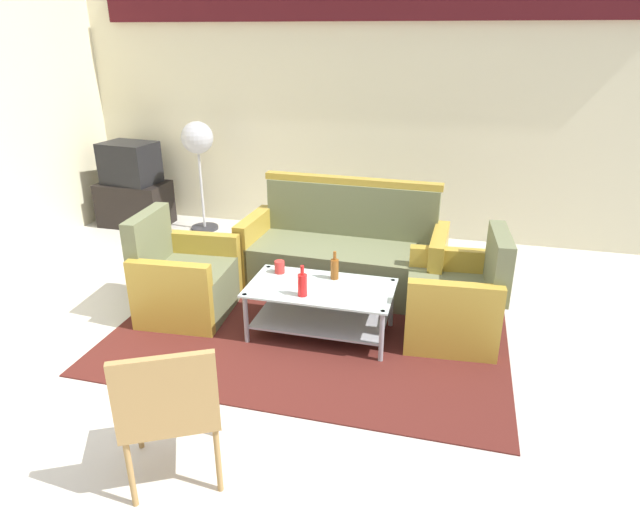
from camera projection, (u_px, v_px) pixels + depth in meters
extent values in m
plane|color=beige|center=(269.00, 371.00, 3.79)|extent=(14.00, 14.00, 0.00)
cube|color=beige|center=(357.00, 109.00, 5.99)|extent=(6.52, 0.12, 2.80)
cube|color=#4C1419|center=(359.00, 2.00, 5.50)|extent=(5.76, 0.08, 0.36)
cube|color=#511E19|center=(314.00, 324.00, 4.39)|extent=(3.00, 2.28, 0.01)
cube|color=#6B704C|center=(342.00, 267.00, 4.90)|extent=(1.62, 0.75, 0.42)
cube|color=#6B704C|center=(351.00, 209.00, 5.02)|extent=(1.60, 0.19, 0.48)
cube|color=#B79333|center=(437.00, 268.00, 4.65)|extent=(0.14, 0.70, 0.62)
cube|color=#B79333|center=(255.00, 247.00, 5.08)|extent=(0.14, 0.70, 0.62)
cube|color=#B79333|center=(352.00, 181.00, 4.91)|extent=(1.64, 0.15, 0.06)
cube|color=#6B704C|center=(189.00, 290.00, 4.50)|extent=(0.70, 0.64, 0.40)
cube|color=#6B704C|center=(149.00, 239.00, 4.39)|extent=(0.16, 0.61, 0.45)
cube|color=#B79333|center=(204.00, 264.00, 4.76)|extent=(0.67, 0.15, 0.58)
cube|color=#B79333|center=(171.00, 298.00, 4.16)|extent=(0.67, 0.15, 0.58)
cube|color=#6B704C|center=(450.00, 310.00, 4.16)|extent=(0.70, 0.65, 0.40)
cube|color=#6B704C|center=(498.00, 262.00, 3.95)|extent=(0.17, 0.61, 0.45)
cube|color=#B79333|center=(453.00, 321.00, 3.83)|extent=(0.67, 0.15, 0.58)
cube|color=#B79333|center=(449.00, 282.00, 4.43)|extent=(0.67, 0.15, 0.58)
cube|color=silver|center=(321.00, 288.00, 4.09)|extent=(1.10, 0.60, 0.02)
cube|color=#9E9EA5|center=(321.00, 320.00, 4.20)|extent=(1.00, 0.52, 0.02)
cylinder|color=#9E9EA5|center=(269.00, 289.00, 4.52)|extent=(0.04, 0.04, 0.40)
cylinder|color=#9E9EA5|center=(391.00, 303.00, 4.28)|extent=(0.04, 0.04, 0.40)
cylinder|color=#9E9EA5|center=(246.00, 318.00, 4.05)|extent=(0.04, 0.04, 0.40)
cylinder|color=#9E9EA5|center=(382.00, 336.00, 3.81)|extent=(0.04, 0.04, 0.40)
cylinder|color=red|center=(302.00, 285.00, 3.93)|extent=(0.07, 0.07, 0.17)
cylinder|color=red|center=(302.00, 270.00, 3.88)|extent=(0.03, 0.03, 0.07)
cylinder|color=brown|center=(335.00, 269.00, 4.20)|extent=(0.06, 0.06, 0.16)
cylinder|color=brown|center=(335.00, 256.00, 4.15)|extent=(0.02, 0.02, 0.07)
cylinder|color=red|center=(280.00, 267.00, 4.31)|extent=(0.08, 0.08, 0.10)
cube|color=black|center=(135.00, 204.00, 6.58)|extent=(0.80, 0.50, 0.52)
cube|color=black|center=(130.00, 163.00, 6.39)|extent=(0.65, 0.51, 0.48)
cube|color=black|center=(142.00, 159.00, 6.58)|extent=(0.51, 0.07, 0.36)
cylinder|color=#2D2D33|center=(205.00, 228.00, 6.51)|extent=(0.32, 0.32, 0.03)
cylinder|color=#B2B2B7|center=(201.00, 188.00, 6.33)|extent=(0.03, 0.03, 0.95)
sphere|color=#B2B2B7|center=(197.00, 138.00, 6.10)|extent=(0.36, 0.36, 0.36)
cube|color=#AD844C|center=(171.00, 404.00, 2.79)|extent=(0.65, 0.65, 0.04)
cube|color=#AD844C|center=(165.00, 394.00, 2.51)|extent=(0.44, 0.26, 0.40)
cylinder|color=#AD844C|center=(137.00, 417.00, 3.01)|extent=(0.03, 0.03, 0.42)
cylinder|color=#AD844C|center=(214.00, 406.00, 3.10)|extent=(0.03, 0.03, 0.42)
cylinder|color=#AD844C|center=(130.00, 472.00, 2.64)|extent=(0.03, 0.03, 0.42)
cylinder|color=#AD844C|center=(218.00, 458.00, 2.72)|extent=(0.03, 0.03, 0.42)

